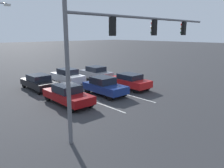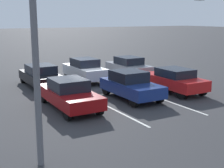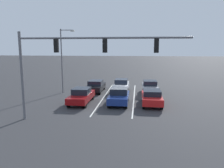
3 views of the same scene
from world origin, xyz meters
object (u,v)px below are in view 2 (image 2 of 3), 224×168
object	(u,v)px
car_gray_leftlane_second	(129,67)
traffic_signal_gantry	(152,2)
car_red_leftlane_front	(174,80)
car_silver_midlane_second	(85,70)
car_black_rightlane_second	(41,75)
car_maroon_rightlane_front	(69,93)
car_navy_midlane_front	(131,85)

from	to	relation	value
car_gray_leftlane_second	traffic_signal_gantry	bearing A→B (deg)	60.74
car_red_leftlane_front	traffic_signal_gantry	size ratio (longest dim) A/B	0.35
car_red_leftlane_front	car_silver_midlane_second	distance (m)	6.62
car_black_rightlane_second	car_silver_midlane_second	size ratio (longest dim) A/B	1.05
car_maroon_rightlane_front	traffic_signal_gantry	xyz separation A→B (m)	(-0.99, 5.34, 4.22)
car_maroon_rightlane_front	car_red_leftlane_front	size ratio (longest dim) A/B	1.07
car_silver_midlane_second	car_black_rightlane_second	bearing A→B (deg)	1.39
car_maroon_rightlane_front	car_black_rightlane_second	xyz separation A→B (m)	(-0.33, -5.73, -0.03)
car_navy_midlane_front	car_maroon_rightlane_front	distance (m)	3.74
car_navy_midlane_front	traffic_signal_gantry	bearing A→B (deg)	63.16
car_black_rightlane_second	traffic_signal_gantry	size ratio (longest dim) A/B	0.36
car_red_leftlane_front	car_black_rightlane_second	size ratio (longest dim) A/B	0.97
car_navy_midlane_front	traffic_signal_gantry	distance (m)	7.39
car_navy_midlane_front	car_black_rightlane_second	size ratio (longest dim) A/B	0.93
car_black_rightlane_second	car_silver_midlane_second	xyz separation A→B (m)	(-3.21, -0.08, 0.11)
car_navy_midlane_front	car_red_leftlane_front	distance (m)	3.17
car_navy_midlane_front	car_red_leftlane_front	bearing A→B (deg)	-179.58
car_black_rightlane_second	traffic_signal_gantry	world-z (taller)	traffic_signal_gantry
car_maroon_rightlane_front	car_black_rightlane_second	bearing A→B (deg)	-93.27
car_maroon_rightlane_front	car_gray_leftlane_second	world-z (taller)	car_gray_leftlane_second
car_maroon_rightlane_front	car_red_leftlane_front	xyz separation A→B (m)	(-6.91, -0.11, 0.01)
car_navy_midlane_front	car_red_leftlane_front	size ratio (longest dim) A/B	0.95
car_red_leftlane_front	car_black_rightlane_second	xyz separation A→B (m)	(6.58, -5.62, -0.04)
car_gray_leftlane_second	traffic_signal_gantry	distance (m)	12.97
car_red_leftlane_front	car_silver_midlane_second	xyz separation A→B (m)	(3.37, -5.70, 0.07)
car_red_leftlane_front	car_maroon_rightlane_front	bearing A→B (deg)	0.89
car_silver_midlane_second	car_red_leftlane_front	bearing A→B (deg)	120.57
traffic_signal_gantry	car_gray_leftlane_second	bearing A→B (deg)	-119.26
car_silver_midlane_second	car_gray_leftlane_second	bearing A→B (deg)	172.84
car_navy_midlane_front	traffic_signal_gantry	xyz separation A→B (m)	(2.75, 5.43, 4.20)
car_gray_leftlane_second	car_black_rightlane_second	bearing A→B (deg)	-3.05
car_black_rightlane_second	traffic_signal_gantry	xyz separation A→B (m)	(-0.66, 11.07, 4.25)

